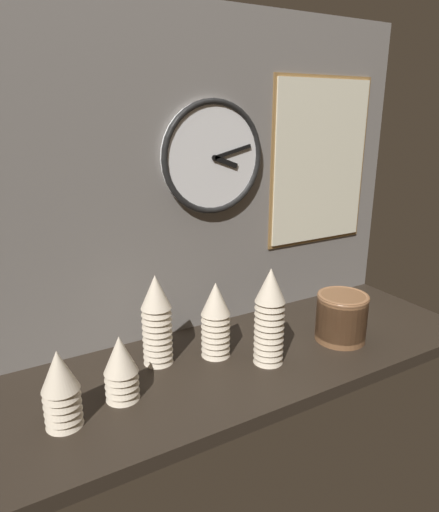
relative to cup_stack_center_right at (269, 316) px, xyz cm
name	(u,v)px	position (x,y,z in cm)	size (l,w,h in cm)	color
ground_plane	(244,359)	(-3.81, 7.43, -17.14)	(160.00, 56.00, 4.00)	black
wall_tiled_back	(203,177)	(-3.81, 33.93, 37.36)	(160.00, 3.00, 105.00)	slate
cup_stack_center_right	(269,316)	(0.00, 0.00, 0.00)	(9.11, 9.11, 30.28)	beige
cup_stack_far_left	(61,389)	(-60.50, 0.64, -4.98)	(9.11, 9.11, 20.32)	beige
cup_stack_center	(216,319)	(-11.85, 11.61, -2.99)	(9.11, 9.11, 24.30)	beige
cup_stack_center_left	(157,320)	(-29.17, 16.58, -1.00)	(9.11, 9.11, 28.28)	beige
cup_stack_left	(121,368)	(-44.62, 4.09, -5.98)	(9.11, 9.11, 18.32)	beige
bowl_stack_right	(341,316)	(29.43, -0.28, -6.76)	(16.89, 16.89, 16.15)	brown
wall_clock	(213,157)	(-1.67, 30.90, 43.95)	(36.52, 2.70, 36.52)	white
menu_board	(320,163)	(44.76, 31.78, 39.84)	(45.14, 1.32, 61.40)	olive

